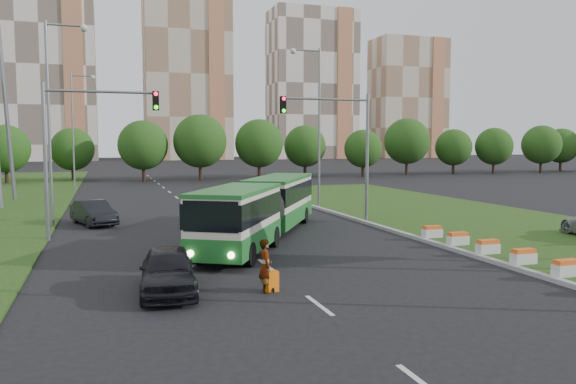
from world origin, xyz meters
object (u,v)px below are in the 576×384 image
object	(u,v)px
traffic_mast_median	(343,137)
car_left_near	(168,270)
articulated_bus	(255,208)
traffic_mast_left	(79,136)
car_left_far	(93,213)
pedestrian	(266,266)
shopping_trolley	(271,281)

from	to	relation	value
traffic_mast_median	car_left_near	bearing A→B (deg)	-132.57
articulated_bus	traffic_mast_left	bearing A→B (deg)	-167.82
traffic_mast_median	traffic_mast_left	size ratio (longest dim) A/B	1.00
traffic_mast_left	articulated_bus	size ratio (longest dim) A/B	0.50
traffic_mast_left	car_left_near	world-z (taller)	traffic_mast_left
car_left_near	car_left_far	xyz separation A→B (m)	(-2.65, 17.17, -0.02)
car_left_far	pedestrian	distance (m)	19.01
traffic_mast_left	car_left_near	bearing A→B (deg)	-75.45
car_left_near	articulated_bus	bearing A→B (deg)	64.81
traffic_mast_left	pedestrian	distance (m)	15.11
pedestrian	articulated_bus	bearing A→B (deg)	-6.15
traffic_mast_left	pedestrian	size ratio (longest dim) A/B	4.47
traffic_mast_median	car_left_far	xyz separation A→B (m)	(-14.67, 4.09, -4.61)
pedestrian	shopping_trolley	bearing A→B (deg)	-69.78
car_left_far	shopping_trolley	world-z (taller)	car_left_far
pedestrian	shopping_trolley	xyz separation A→B (m)	(0.22, 0.05, -0.55)
articulated_bus	shopping_trolley	distance (m)	10.52
car_left_near	shopping_trolley	distance (m)	3.45
car_left_far	shopping_trolley	distance (m)	19.03
traffic_mast_median	car_left_near	distance (m)	18.35
car_left_near	car_left_far	bearing A→B (deg)	103.89
articulated_bus	pedestrian	xyz separation A→B (m)	(-2.36, -10.28, -0.71)
car_left_far	pedestrian	bearing A→B (deg)	-91.76
traffic_mast_median	car_left_far	distance (m)	15.91
pedestrian	traffic_mast_left	bearing A→B (deg)	32.34
articulated_bus	car_left_far	xyz separation A→B (m)	(-8.10, 7.84, -0.86)
traffic_mast_median	shopping_trolley	world-z (taller)	traffic_mast_median
traffic_mast_median	shopping_trolley	distance (m)	17.21
traffic_mast_left	car_left_far	size ratio (longest dim) A/B	1.77
traffic_mast_median	pedestrian	size ratio (longest dim) A/B	4.47
traffic_mast_left	car_left_far	world-z (taller)	traffic_mast_left
traffic_mast_left	shopping_trolley	world-z (taller)	traffic_mast_left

